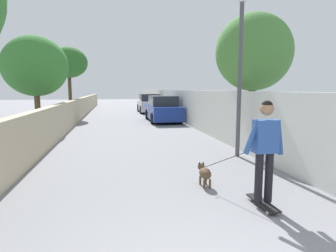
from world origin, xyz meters
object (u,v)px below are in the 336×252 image
at_px(tree_left_distant, 35,66).
at_px(dog, 205,173).
at_px(tree_left_near, 69,63).
at_px(lamp_post, 241,45).
at_px(skateboard, 263,203).
at_px(person_skateboarder, 265,143).
at_px(car_near, 163,109).
at_px(car_far, 149,104).
at_px(tree_right_far, 254,53).

height_order(tree_left_distant, dog, tree_left_distant).
distance_m(tree_left_near, lamp_post, 14.68).
distance_m(skateboard, person_skateboarder, 1.01).
distance_m(dog, car_near, 11.72).
relative_size(person_skateboarder, car_far, 0.44).
relative_size(skateboard, dog, 0.54).
bearing_deg(car_near, lamp_post, -176.33).
bearing_deg(person_skateboarder, car_near, -2.33).
xyz_separation_m(lamp_post, car_near, (9.36, 0.60, -2.44)).
height_order(tree_right_far, person_skateboarder, tree_right_far).
height_order(dog, car_near, car_near).
relative_size(skateboard, person_skateboarder, 0.47).
distance_m(tree_right_far, car_far, 14.76).
bearing_deg(dog, tree_left_near, 17.08).
bearing_deg(skateboard, tree_right_far, -24.85).
bearing_deg(tree_left_distant, lamp_post, -134.91).
relative_size(tree_left_distant, person_skateboarder, 2.65).
relative_size(person_skateboarder, car_near, 0.40).
xyz_separation_m(person_skateboarder, car_near, (12.82, -0.52, -0.36)).
distance_m(tree_right_far, skateboard, 6.44).
bearing_deg(skateboard, lamp_post, -17.97).
height_order(skateboard, car_far, car_far).
distance_m(tree_right_far, lamp_post, 2.07).
bearing_deg(tree_left_near, dog, -162.92).
bearing_deg(car_near, tree_right_far, -166.56).
relative_size(tree_left_near, person_skateboarder, 2.84).
height_order(tree_left_near, person_skateboarder, tree_left_near).
bearing_deg(skateboard, car_near, -2.33).
height_order(tree_right_far, car_far, tree_right_far).
xyz_separation_m(lamp_post, dog, (-2.29, 1.75, -2.88)).
height_order(tree_right_far, lamp_post, lamp_post).
bearing_deg(lamp_post, tree_left_near, 26.27).
relative_size(lamp_post, dog, 3.15).
bearing_deg(car_far, tree_left_distant, 143.65).
bearing_deg(dog, lamp_post, -37.39).
height_order(person_skateboarder, car_near, person_skateboarder).
distance_m(skateboard, car_near, 12.85).
bearing_deg(car_far, dog, 176.42).
distance_m(tree_left_near, car_near, 7.62).
height_order(tree_left_distant, person_skateboarder, tree_left_distant).
height_order(tree_left_distant, car_near, tree_left_distant).
relative_size(tree_left_distant, skateboard, 5.58).
bearing_deg(person_skateboarder, skateboard, -18.43).
bearing_deg(tree_right_far, car_far, 7.28).
xyz_separation_m(tree_left_near, car_far, (2.93, -5.89, -3.02)).
xyz_separation_m(tree_left_distant, car_far, (8.93, -6.57, -2.31)).
distance_m(person_skateboarder, car_near, 12.84).
xyz_separation_m(tree_right_far, skateboard, (-5.11, 2.37, -3.12)).
xyz_separation_m(dog, car_near, (11.65, -1.15, 0.44)).
distance_m(tree_left_distant, car_far, 11.33).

